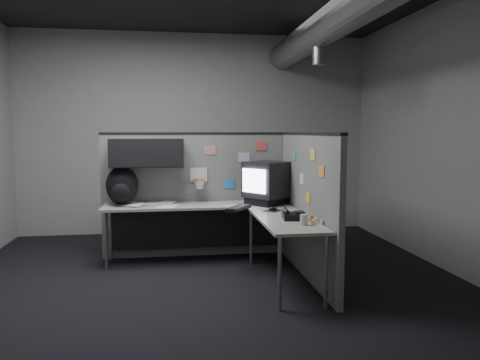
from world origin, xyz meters
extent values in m
cube|color=black|center=(0.00, 0.00, -0.01)|extent=(5.60, 5.60, 0.01)
cube|color=#9E9E99|center=(0.00, 2.80, 1.60)|extent=(5.60, 0.01, 3.20)
cube|color=#9E9E99|center=(0.00, -2.80, 1.60)|extent=(5.60, 0.01, 3.20)
cube|color=#9E9E99|center=(2.80, 0.00, 1.60)|extent=(0.01, 5.60, 3.20)
cylinder|color=slate|center=(1.40, 0.00, 2.85)|extent=(0.40, 5.49, 0.40)
cylinder|color=slate|center=(1.40, 0.80, 2.60)|extent=(0.16, 0.16, 0.30)
cube|color=slate|center=(-0.08, 1.30, 0.80)|extent=(2.43, 0.06, 1.60)
cube|color=black|center=(-0.08, 1.30, 1.61)|extent=(2.43, 0.07, 0.03)
cube|color=black|center=(1.10, 1.30, 0.80)|extent=(0.07, 0.07, 1.60)
cube|color=black|center=(-0.70, 1.10, 1.38)|extent=(0.90, 0.35, 0.35)
cube|color=black|center=(-0.70, 0.93, 1.38)|extent=(0.90, 0.02, 0.33)
cube|color=silver|center=(-0.05, 1.26, 1.08)|extent=(0.22, 0.02, 0.18)
torus|color=#D85914|center=(-0.05, 1.17, 1.02)|extent=(0.16, 0.16, 0.01)
cone|color=white|center=(-0.05, 1.17, 0.96)|extent=(0.14, 0.14, 0.11)
cube|color=#26262D|center=(-0.95, 1.26, 1.02)|extent=(0.15, 0.01, 0.12)
cube|color=#D87F7F|center=(0.10, 1.26, 1.40)|extent=(0.15, 0.01, 0.12)
cube|color=#337FCC|center=(0.35, 1.26, 0.95)|extent=(0.15, 0.01, 0.12)
cube|color=silver|center=(0.55, 1.26, 1.30)|extent=(0.15, 0.01, 0.12)
cube|color=#CC4C4C|center=(0.78, 1.26, 1.45)|extent=(0.15, 0.01, 0.12)
cube|color=gray|center=(-0.15, 1.26, 0.90)|extent=(0.15, 0.01, 0.12)
cube|color=slate|center=(1.10, 0.22, 0.80)|extent=(0.06, 2.23, 1.60)
cube|color=black|center=(1.10, 0.22, 1.61)|extent=(0.07, 2.23, 0.03)
cube|color=#4CB266|center=(1.06, 0.65, 1.35)|extent=(0.01, 0.15, 0.12)
cube|color=silver|center=(1.06, 0.30, 1.10)|extent=(0.01, 0.15, 0.12)
cube|color=#E5D84C|center=(1.06, -0.10, 1.40)|extent=(0.01, 0.15, 0.12)
cube|color=#B266B2|center=(1.06, 0.90, 0.95)|extent=(0.01, 0.15, 0.12)
cube|color=orange|center=(1.06, -0.40, 1.25)|extent=(0.01, 0.15, 0.12)
cube|color=gold|center=(1.06, 0.05, 0.92)|extent=(0.01, 0.15, 0.12)
cube|color=#9D988E|center=(-0.10, 0.98, 0.71)|extent=(2.30, 0.56, 0.03)
cube|color=#9D988E|center=(0.78, -0.07, 0.71)|extent=(0.56, 1.55, 0.03)
cube|color=black|center=(-0.10, 1.20, 0.40)|extent=(2.18, 0.02, 0.55)
cylinder|color=gray|center=(-1.18, 0.76, 0.35)|extent=(0.04, 0.04, 0.70)
cylinder|color=gray|center=(-1.18, 1.20, 0.35)|extent=(0.04, 0.04, 0.70)
cylinder|color=gray|center=(0.56, 0.76, 0.35)|extent=(0.04, 0.04, 0.70)
cylinder|color=gray|center=(0.56, -0.78, 0.35)|extent=(0.04, 0.04, 0.70)
cylinder|color=gray|center=(1.00, -0.78, 0.35)|extent=(0.04, 0.04, 0.70)
cube|color=black|center=(0.79, 0.88, 0.77)|extent=(0.59, 0.58, 0.09)
cube|color=black|center=(0.79, 0.88, 1.04)|extent=(0.66, 0.66, 0.45)
cube|color=silver|center=(0.59, 0.73, 1.04)|extent=(0.23, 0.30, 0.29)
cube|color=black|center=(0.36, 0.52, 0.74)|extent=(0.37, 0.46, 0.03)
cube|color=black|center=(0.36, 0.52, 0.76)|extent=(0.33, 0.42, 0.01)
cube|color=black|center=(0.75, 0.37, 0.73)|extent=(0.26, 0.27, 0.01)
ellipsoid|color=black|center=(0.75, 0.37, 0.76)|extent=(0.10, 0.07, 0.04)
cube|color=black|center=(0.84, -0.17, 0.76)|extent=(0.24, 0.26, 0.06)
cylinder|color=black|center=(0.77, -0.15, 0.82)|extent=(0.07, 0.22, 0.05)
cube|color=black|center=(0.90, -0.19, 0.80)|extent=(0.11, 0.14, 0.02)
cylinder|color=silver|center=(1.01, -0.42, 0.76)|extent=(0.05, 0.05, 0.06)
cylinder|color=silver|center=(0.97, -0.48, 0.76)|extent=(0.04, 0.04, 0.05)
cylinder|color=silver|center=(1.05, -0.48, 0.75)|extent=(0.04, 0.04, 0.05)
cylinder|color=#D85914|center=(0.98, -0.38, 0.77)|extent=(0.04, 0.04, 0.07)
cylinder|color=#BDB1A7|center=(0.87, -0.48, 0.78)|extent=(0.09, 0.09, 0.10)
cube|color=white|center=(-0.45, 0.89, 0.73)|extent=(0.30, 0.36, 0.00)
cube|color=white|center=(-0.64, 1.12, 0.73)|extent=(0.30, 0.36, 0.00)
cube|color=white|center=(-0.92, 1.11, 0.74)|extent=(0.30, 0.36, 0.00)
cube|color=white|center=(-0.48, 1.12, 0.74)|extent=(0.30, 0.36, 0.00)
cube|color=white|center=(-0.85, 1.00, 0.74)|extent=(0.30, 0.36, 0.00)
cube|color=white|center=(-0.97, 1.26, 0.75)|extent=(0.31, 0.36, 0.00)
ellipsoid|color=black|center=(-1.01, 1.08, 0.97)|extent=(0.47, 0.41, 0.49)
ellipsoid|color=black|center=(-1.01, 0.92, 0.91)|extent=(0.25, 0.19, 0.22)
camera|label=1|loc=(-0.40, -4.83, 1.63)|focal=35.00mm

